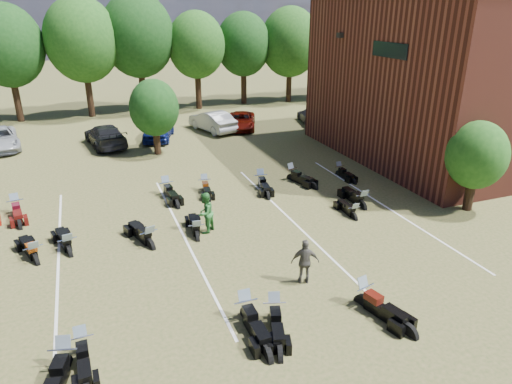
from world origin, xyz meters
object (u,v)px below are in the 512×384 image
car_4 (158,129)px  motorcycle_3 (246,319)px  person_green (205,213)px  person_grey (305,262)px  motorcycle_14 (17,213)px  motorcycle_0 (84,354)px

car_4 → motorcycle_3: (-1.13, -22.26, -0.80)m
person_green → car_4: bearing=-136.3°
person_grey → motorcycle_3: (-2.66, -1.22, -0.84)m
person_grey → motorcycle_14: person_grey is taller
motorcycle_14 → person_grey: bearing=-54.2°
motorcycle_3 → person_grey: bearing=24.8°
person_green → motorcycle_14: (-7.93, 5.12, -0.91)m
car_4 → motorcycle_14: (-8.64, -10.84, -0.80)m
person_green → motorcycle_0: person_green is taller
car_4 → person_grey: bearing=-67.6°
person_green → motorcycle_14: size_ratio=0.75×
car_4 → motorcycle_14: 13.89m
car_4 → person_grey: 21.09m
person_grey → motorcycle_14: bearing=-25.1°
person_grey → motorcycle_3: size_ratio=0.68×
car_4 → motorcycle_14: bearing=-110.3°
car_4 → motorcycle_3: size_ratio=1.87×
person_green → person_grey: (2.25, -5.07, -0.07)m
motorcycle_0 → motorcycle_3: 4.84m
car_4 → person_green: 15.98m
car_4 → motorcycle_3: bearing=-74.7°
motorcycle_3 → motorcycle_14: motorcycle_3 is taller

